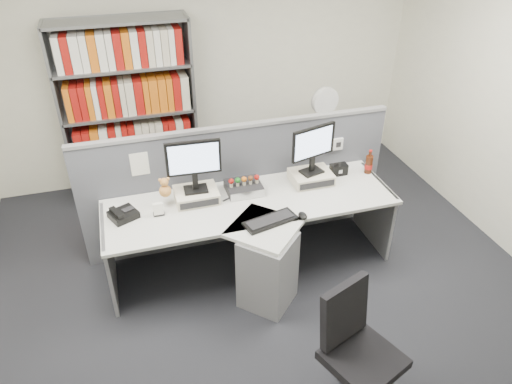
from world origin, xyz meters
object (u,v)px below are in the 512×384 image
object	(u,v)px
monitor_right	(313,146)
cola_bottle	(369,164)
filing_cabinet	(320,158)
keyboard	(270,221)
desk_fan	(324,104)
desk	(258,239)
shelving_unit	(130,116)
desktop_pc	(244,188)
mouse	(303,216)
speaker	(339,169)
desk_calendar	(158,210)
monitor_left	(194,162)
desk_phone	(123,214)
office_chair	(355,347)

from	to	relation	value
monitor_right	cola_bottle	distance (m)	0.66
filing_cabinet	monitor_right	bearing A→B (deg)	-118.75
keyboard	desk_fan	size ratio (longest dim) A/B	0.90
desk	cola_bottle	size ratio (longest dim) A/B	10.60
desk	monitor_right	world-z (taller)	monitor_right
shelving_unit	desktop_pc	bearing A→B (deg)	-58.77
mouse	speaker	xyz separation A→B (m)	(0.60, 0.58, 0.03)
keyboard	mouse	world-z (taller)	mouse
desktop_pc	cola_bottle	xyz separation A→B (m)	(1.26, -0.01, 0.05)
desk_calendar	cola_bottle	distance (m)	2.06
cola_bottle	shelving_unit	xyz separation A→B (m)	(-2.14, 1.47, 0.16)
cola_bottle	monitor_right	bearing A→B (deg)	179.70
monitor_left	desk_calendar	bearing A→B (deg)	-158.95
desk_phone	keyboard	bearing A→B (deg)	-19.50
speaker	mouse	bearing A→B (deg)	-135.90
keyboard	shelving_unit	world-z (taller)	shelving_unit
desk	desktop_pc	world-z (taller)	desktop_pc
keyboard	speaker	bearing A→B (deg)	32.50
desktop_pc	keyboard	bearing A→B (deg)	-80.50
desk	keyboard	size ratio (longest dim) A/B	5.37
desktop_pc	speaker	xyz separation A→B (m)	(0.97, 0.04, 0.01)
shelving_unit	filing_cabinet	bearing A→B (deg)	-12.07
cola_bottle	desktop_pc	bearing A→B (deg)	179.49
desk_calendar	desk_fan	xyz separation A→B (m)	(2.01, 1.15, 0.27)
cola_bottle	shelving_unit	bearing A→B (deg)	145.56
keyboard	mouse	xyz separation A→B (m)	(0.28, -0.02, 0.01)
monitor_left	monitor_right	distance (m)	1.10
mouse	desk_fan	size ratio (longest dim) A/B	0.21
keyboard	office_chair	size ratio (longest dim) A/B	0.51
cola_bottle	desk_fan	size ratio (longest dim) A/B	0.46
keyboard	desk	bearing A→B (deg)	118.91
monitor_left	desk_fan	distance (m)	1.94
desktop_pc	office_chair	distance (m)	1.79
monitor_left	cola_bottle	xyz separation A→B (m)	(1.70, -0.00, -0.30)
filing_cabinet	office_chair	size ratio (longest dim) A/B	0.74
mouse	cola_bottle	distance (m)	1.03
monitor_left	cola_bottle	distance (m)	1.72
monitor_right	desk_fan	size ratio (longest dim) A/B	0.87
desk	filing_cabinet	size ratio (longest dim) A/B	3.71
filing_cabinet	desk	bearing A→B (deg)	-130.61
monitor_left	shelving_unit	distance (m)	1.54
desk	keyboard	xyz separation A→B (m)	(0.07, -0.13, 0.28)
keyboard	speaker	size ratio (longest dim) A/B	2.97
mouse	desk_phone	world-z (taller)	desk_phone
speaker	filing_cabinet	bearing A→B (deg)	75.47
desk_calendar	cola_bottle	world-z (taller)	cola_bottle
desk_phone	desk	bearing A→B (deg)	-14.63
desk_calendar	office_chair	distance (m)	1.95
desk	monitor_right	distance (m)	0.99
monitor_left	keyboard	world-z (taller)	monitor_left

